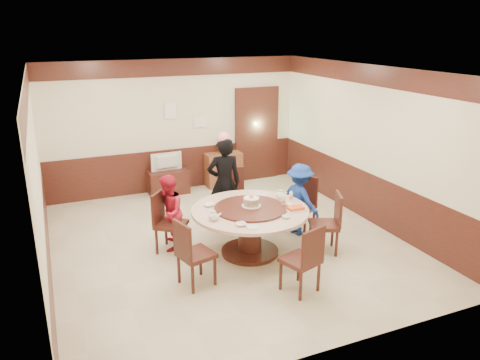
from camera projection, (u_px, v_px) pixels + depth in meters
name	position (u px, v px, depth m)	size (l,w,h in m)	color
room	(227.00, 180.00, 7.49)	(6.00, 6.04, 2.84)	beige
banquet_table	(250.00, 222.00, 7.25)	(1.81, 1.81, 0.78)	#401A14
chair_0	(301.00, 215.00, 8.13)	(0.61, 0.61, 0.97)	#401A14
chair_1	(235.00, 205.00, 8.59)	(0.51, 0.52, 0.97)	#401A14
chair_2	(170.00, 233.00, 7.42)	(0.62, 0.62, 0.97)	#401A14
chair_3	(195.00, 265.00, 6.43)	(0.55, 0.54, 0.97)	#401A14
chair_4	(301.00, 271.00, 6.27)	(0.55, 0.56, 0.97)	#401A14
chair_5	(325.00, 233.00, 7.40)	(0.58, 0.58, 0.97)	#401A14
person_standing	(224.00, 183.00, 8.17)	(0.60, 0.39, 1.63)	black
person_red	(168.00, 213.00, 7.40)	(0.60, 0.47, 1.23)	#B7182F
person_blue	(300.00, 199.00, 7.95)	(0.81, 0.46, 1.25)	navy
birthday_cake	(251.00, 202.00, 7.21)	(0.30, 0.30, 0.20)	white
teapot_left	(213.00, 216.00, 6.75)	(0.17, 0.15, 0.13)	white
teapot_right	(280.00, 195.00, 7.61)	(0.17, 0.15, 0.13)	white
bowl_0	(209.00, 205.00, 7.30)	(0.16, 0.16, 0.04)	white
bowl_1	(286.00, 217.00, 6.84)	(0.12, 0.12, 0.04)	white
bowl_2	(241.00, 224.00, 6.58)	(0.15, 0.15, 0.04)	white
bowl_3	(289.00, 204.00, 7.32)	(0.13, 0.13, 0.04)	white
saucer_near	(253.00, 227.00, 6.52)	(0.18, 0.18, 0.01)	white
saucer_far	(262.00, 195.00, 7.79)	(0.18, 0.18, 0.01)	white
shrimp_platter	(296.00, 209.00, 7.12)	(0.30, 0.20, 0.06)	white
bottle_0	(283.00, 201.00, 7.28)	(0.06, 0.06, 0.16)	white
bottle_1	(291.00, 197.00, 7.47)	(0.06, 0.06, 0.16)	white
tv_stand	(168.00, 182.00, 10.03)	(0.85, 0.45, 0.50)	#401A14
television	(167.00, 162.00, 9.89)	(0.67, 0.09, 0.38)	gray
side_cabinet	(223.00, 169.00, 10.49)	(0.80, 0.40, 0.75)	brown
thermos	(221.00, 145.00, 10.30)	(0.15, 0.15, 0.38)	silver
notice_left	(171.00, 110.00, 9.81)	(0.25, 0.00, 0.35)	white
notice_right	(200.00, 122.00, 10.14)	(0.30, 0.00, 0.22)	white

